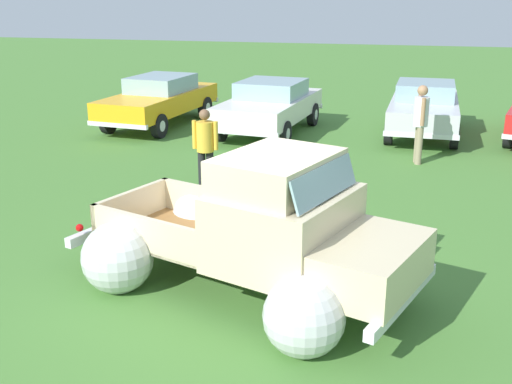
% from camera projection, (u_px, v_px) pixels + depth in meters
% --- Properties ---
extents(ground_plane, '(80.00, 80.00, 0.00)m').
position_uv_depth(ground_plane, '(241.00, 287.00, 8.36)').
color(ground_plane, '#477A33').
extents(vintage_pickup_truck, '(4.99, 3.83, 1.96)m').
position_uv_depth(vintage_pickup_truck, '(266.00, 241.00, 7.93)').
color(vintage_pickup_truck, black).
rests_on(vintage_pickup_truck, ground).
extents(show_car_0, '(2.27, 4.79, 1.43)m').
position_uv_depth(show_car_0, '(159.00, 99.00, 18.14)').
color(show_car_0, black).
rests_on(show_car_0, ground).
extents(show_car_1, '(2.39, 4.52, 1.43)m').
position_uv_depth(show_car_1, '(270.00, 105.00, 17.18)').
color(show_car_1, black).
rests_on(show_car_1, ground).
extents(show_car_2, '(1.94, 4.37, 1.43)m').
position_uv_depth(show_car_2, '(424.00, 107.00, 16.89)').
color(show_car_2, black).
rests_on(show_car_2, ground).
extents(spectator_0, '(0.40, 0.54, 1.80)m').
position_uv_depth(spectator_0, '(420.00, 119.00, 14.01)').
color(spectator_0, gray).
rests_on(spectator_0, ground).
extents(spectator_1, '(0.53, 0.35, 1.62)m').
position_uv_depth(spectator_1, '(205.00, 145.00, 12.15)').
color(spectator_1, black).
rests_on(spectator_1, ground).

